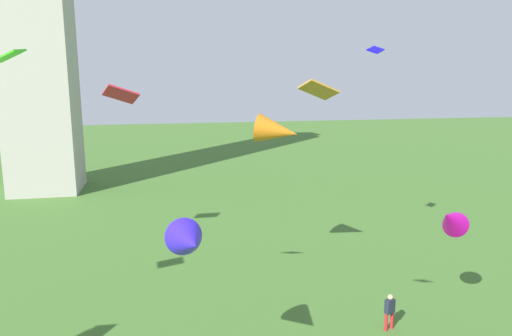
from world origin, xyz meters
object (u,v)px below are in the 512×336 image
object	(u,v)px
person_3	(390,310)
kite_flying_5	(121,94)
kite_flying_10	(375,50)
kite_flying_0	(277,131)
kite_flying_2	(319,90)
kite_flying_4	(7,56)
kite_flying_11	(189,241)
kite_flying_1	(451,220)

from	to	relation	value
person_3	kite_flying_5	bearing A→B (deg)	-23.04
kite_flying_5	kite_flying_10	world-z (taller)	kite_flying_10
kite_flying_0	kite_flying_10	world-z (taller)	kite_flying_10
person_3	kite_flying_2	xyz separation A→B (m)	(-5.62, -5.63, 10.33)
kite_flying_4	kite_flying_10	xyz separation A→B (m)	(20.06, -1.05, 0.47)
kite_flying_11	kite_flying_2	bearing A→B (deg)	-31.61
kite_flying_5	kite_flying_11	size ratio (longest dim) A/B	0.68
person_3	kite_flying_1	world-z (taller)	kite_flying_1
kite_flying_0	kite_flying_1	bearing A→B (deg)	-109.21
kite_flying_0	kite_flying_10	size ratio (longest dim) A/B	2.35
kite_flying_0	kite_flying_1	size ratio (longest dim) A/B	1.22
kite_flying_1	kite_flying_2	bearing A→B (deg)	-96.05
kite_flying_0	person_3	bearing A→B (deg)	-120.63
kite_flying_0	kite_flying_11	distance (m)	11.83
kite_flying_0	kite_flying_4	bearing A→B (deg)	106.70
person_3	kite_flying_11	world-z (taller)	kite_flying_11
kite_flying_11	kite_flying_5	bearing A→B (deg)	106.96
kite_flying_0	kite_flying_5	world-z (taller)	kite_flying_5
kite_flying_0	kite_flying_4	world-z (taller)	kite_flying_4
kite_flying_5	kite_flying_11	bearing A→B (deg)	-80.97
kite_flying_0	kite_flying_2	bearing A→B (deg)	-161.31
kite_flying_0	kite_flying_5	distance (m)	9.82
person_3	kite_flying_2	bearing A→B (deg)	24.17
kite_flying_1	kite_flying_10	xyz separation A→B (m)	(-0.28, 8.05, 7.79)
person_3	kite_flying_11	bearing A→B (deg)	2.81
kite_flying_4	person_3	bearing A→B (deg)	174.49
kite_flying_0	kite_flying_11	size ratio (longest dim) A/B	1.33
person_3	kite_flying_10	xyz separation A→B (m)	(2.20, 7.58, 12.16)
kite_flying_1	kite_flying_10	bearing A→B (deg)	143.35
person_3	kite_flying_0	size ratio (longest dim) A/B	0.61
kite_flying_0	kite_flying_11	world-z (taller)	kite_flying_0
kite_flying_2	kite_flying_10	size ratio (longest dim) A/B	0.94
kite_flying_4	kite_flying_5	size ratio (longest dim) A/B	1.24
person_3	kite_flying_4	distance (m)	23.03
kite_flying_0	kite_flying_10	distance (m)	7.70
kite_flying_1	kite_flying_4	distance (m)	23.46
kite_flying_1	kite_flying_2	size ratio (longest dim) A/B	2.04
kite_flying_2	kite_flying_4	size ratio (longest dim) A/B	0.63
kite_flying_0	kite_flying_2	distance (m)	12.20
kite_flying_1	kite_flying_4	xyz separation A→B (m)	(-20.34, 9.11, 7.32)
person_3	kite_flying_0	xyz separation A→B (m)	(-3.95, 6.17, 7.74)
kite_flying_1	kite_flying_10	world-z (taller)	kite_flying_10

